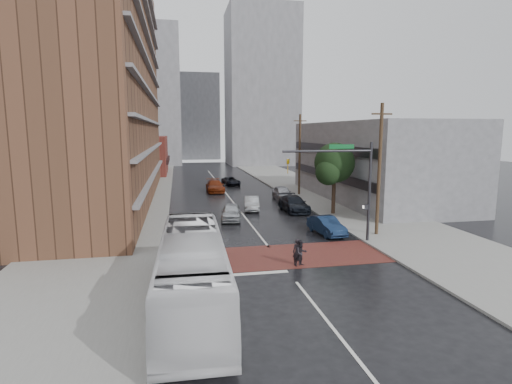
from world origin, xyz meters
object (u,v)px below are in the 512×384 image
car_parked_near (326,226)px  car_parked_mid (294,204)px  car_travel_a (231,212)px  suv_travel (231,181)px  pedestrian_b (301,253)px  pedestrian_a (297,252)px  car_travel_c (215,186)px  car_parked_far (282,193)px  car_travel_b (252,203)px  transit_bus (192,271)px

car_parked_near → car_parked_mid: car_parked_mid is taller
car_travel_a → suv_travel: 23.71m
car_travel_a → car_parked_mid: 7.23m
pedestrian_b → car_parked_near: size_ratio=0.37×
pedestrian_a → pedestrian_b: pedestrian_a is taller
car_travel_c → car_parked_far: same height
car_travel_a → car_parked_near: (6.60, -6.47, -0.05)m
car_travel_c → suv_travel: size_ratio=1.23×
car_travel_b → car_travel_a: bearing=-113.9°
car_travel_b → suv_travel: size_ratio=0.95×
car_parked_mid → car_parked_far: size_ratio=1.15×
pedestrian_a → car_travel_c: pedestrian_a is taller
pedestrian_a → suv_travel: bearing=103.9°
car_travel_c → car_parked_near: car_travel_c is taller
transit_bus → car_travel_b: bearing=74.3°
car_travel_a → suv_travel: size_ratio=1.00×
transit_bus → car_travel_b: size_ratio=2.95×
car_parked_near → car_parked_mid: bearing=82.1°
car_parked_far → car_parked_mid: bearing=-94.5°
suv_travel → transit_bus: bearing=-109.1°
transit_bus → pedestrian_a: size_ratio=7.67×
car_travel_b → car_travel_c: bearing=109.4°
pedestrian_b → car_parked_far: 23.46m
car_parked_mid → car_parked_far: 7.07m
suv_travel → car_parked_near: car_parked_near is taller
car_travel_a → car_travel_c: (0.13, 17.25, 0.04)m
transit_bus → car_parked_mid: size_ratio=2.33×
car_parked_near → car_parked_far: size_ratio=0.92×
suv_travel → car_parked_mid: size_ratio=0.83×
car_travel_a → car_travel_b: car_travel_a is taller
transit_bus → pedestrian_b: transit_bus is taller
suv_travel → car_parked_mid: 21.08m
pedestrian_b → car_parked_mid: (4.25, 15.89, -0.02)m
pedestrian_a → suv_travel: pedestrian_a is taller
car_parked_near → suv_travel: bearing=89.4°
pedestrian_b → suv_travel: bearing=76.5°
car_travel_b → car_parked_far: 7.35m
pedestrian_a → pedestrian_b: size_ratio=1.02×
car_travel_c → car_parked_mid: size_ratio=1.02×
car_parked_near → car_parked_far: bearing=80.0°
pedestrian_b → car_parked_mid: bearing=62.6°
pedestrian_a → car_parked_near: (4.34, 6.54, -0.10)m
pedestrian_a → car_travel_b: size_ratio=0.39×
pedestrian_b → car_travel_b: pedestrian_b is taller
car_travel_a → car_parked_mid: bearing=31.3°
car_parked_far → pedestrian_b: bearing=-101.1°
car_parked_near → car_travel_a: bearing=128.3°
pedestrian_a → car_parked_mid: size_ratio=0.30×
car_travel_c → car_travel_a: bearing=-91.3°
car_travel_a → pedestrian_a: bearing=-71.1°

